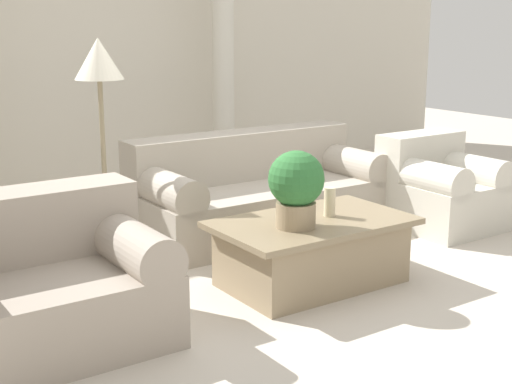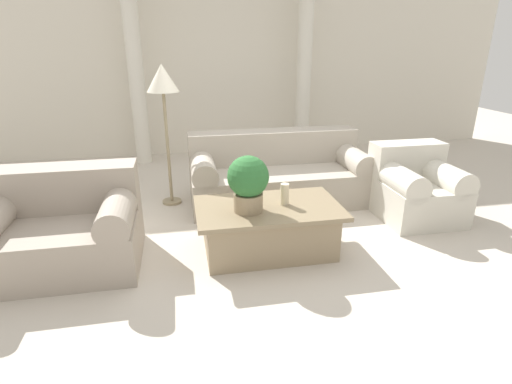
% 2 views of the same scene
% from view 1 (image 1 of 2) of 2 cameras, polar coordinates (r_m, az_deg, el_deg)
% --- Properties ---
extents(ground_plane, '(16.00, 16.00, 0.00)m').
position_cam_1_polar(ground_plane, '(5.07, 2.09, -6.18)').
color(ground_plane, beige).
extents(wall_back, '(10.00, 0.06, 3.20)m').
position_cam_1_polar(wall_back, '(7.72, -13.01, 12.43)').
color(wall_back, silver).
rests_on(wall_back, ground_plane).
extents(sofa_long, '(2.07, 0.93, 0.80)m').
position_cam_1_polar(sofa_long, '(5.89, 0.05, -0.00)').
color(sofa_long, '#ADA393').
rests_on(sofa_long, ground_plane).
extents(loveseat, '(1.26, 0.93, 0.80)m').
position_cam_1_polar(loveseat, '(4.02, -16.96, -6.98)').
color(loveseat, '#A59889').
rests_on(loveseat, ground_plane).
extents(coffee_table, '(1.29, 0.78, 0.44)m').
position_cam_1_polar(coffee_table, '(4.74, 4.45, -4.74)').
color(coffee_table, '#998466').
rests_on(coffee_table, ground_plane).
extents(potted_plant, '(0.35, 0.35, 0.49)m').
position_cam_1_polar(potted_plant, '(4.44, 3.23, 0.52)').
color(potted_plant, '#937F60').
rests_on(potted_plant, coffee_table).
extents(pillar_candle, '(0.08, 0.08, 0.19)m').
position_cam_1_polar(pillar_candle, '(4.75, 5.91, -0.79)').
color(pillar_candle, beige).
rests_on(pillar_candle, coffee_table).
extents(floor_lamp, '(0.35, 0.35, 1.59)m').
position_cam_1_polar(floor_lamp, '(5.25, -12.43, 9.43)').
color(floor_lamp, gray).
rests_on(floor_lamp, ground_plane).
extents(column_right, '(0.33, 0.33, 2.56)m').
position_cam_1_polar(column_right, '(7.89, -2.64, 10.65)').
color(column_right, silver).
rests_on(column_right, ground_plane).
extents(armchair, '(0.80, 0.85, 0.77)m').
position_cam_1_polar(armchair, '(6.21, 14.40, 0.42)').
color(armchair, beige).
rests_on(armchair, ground_plane).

